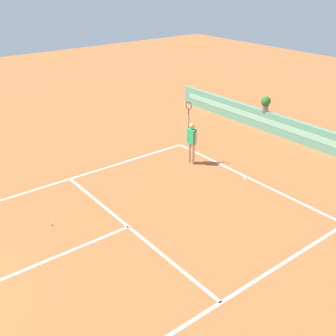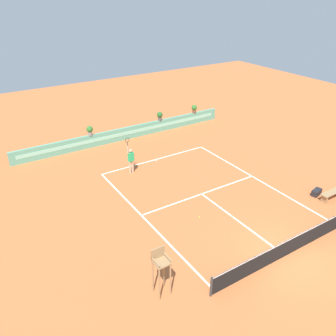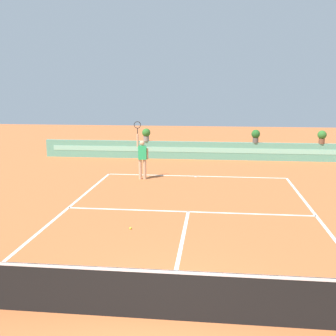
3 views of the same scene
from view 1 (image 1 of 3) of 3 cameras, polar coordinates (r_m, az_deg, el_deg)
ground_plane at (r=12.86m, az=-7.05°, el=-8.75°), size 60.00×60.00×0.00m
court_lines at (r=13.17m, az=-4.37°, el=-7.67°), size 8.32×11.94×0.01m
back_wall_barrier at (r=19.35m, az=20.08°, el=3.87°), size 18.00×0.21×1.00m
tennis_player at (r=16.65m, az=3.29°, el=3.99°), size 0.62×0.26×2.58m
tennis_ball_near_baseline at (r=13.53m, az=-15.93°, el=-7.56°), size 0.07×0.07×0.07m
potted_plant_left at (r=20.70m, az=13.44°, el=8.85°), size 0.48×0.48×0.72m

